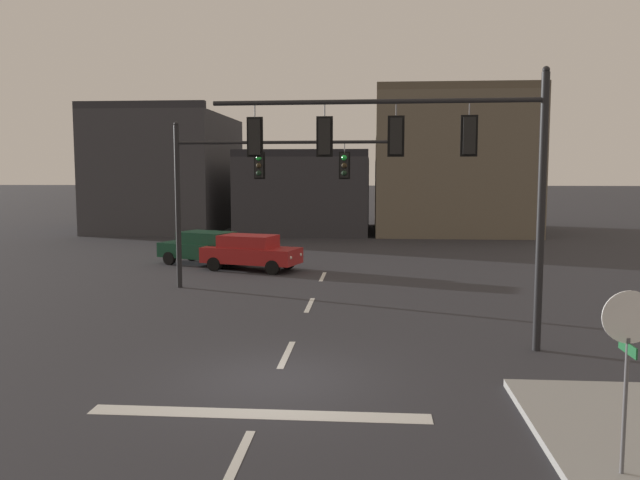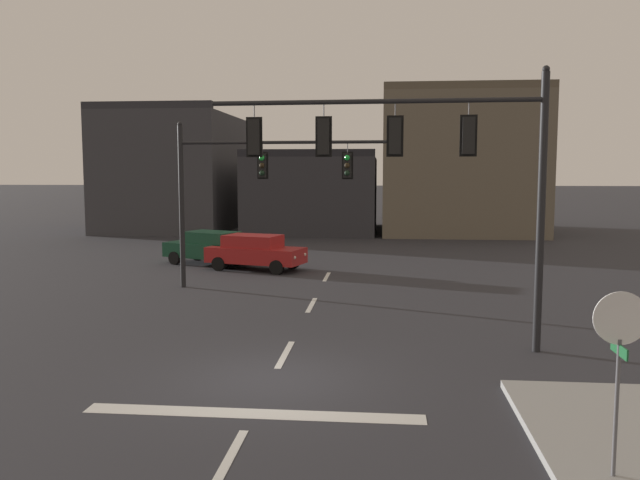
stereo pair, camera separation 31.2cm
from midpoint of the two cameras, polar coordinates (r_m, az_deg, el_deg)
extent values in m
plane|color=#2B2B30|center=(14.47, -4.61, -12.11)|extent=(400.00, 400.00, 0.00)
cube|color=silver|center=(12.61, -6.10, -14.88)|extent=(6.40, 0.50, 0.01)
cube|color=silver|center=(10.81, -8.15, -18.61)|extent=(0.16, 2.40, 0.01)
cube|color=silver|center=(16.36, -3.49, -9.94)|extent=(0.16, 2.40, 0.01)
cube|color=silver|center=(22.15, -1.32, -5.70)|extent=(0.16, 2.40, 0.01)
cube|color=silver|center=(28.03, -0.07, -3.22)|extent=(0.16, 2.40, 0.01)
cylinder|color=black|center=(16.96, 18.26, 2.16)|extent=(0.20, 0.20, 6.89)
cylinder|color=black|center=(16.66, 4.26, 11.97)|extent=(8.25, 0.39, 0.12)
sphere|color=black|center=(17.10, 18.65, 13.92)|extent=(0.18, 0.18, 0.18)
cylinder|color=#56565B|center=(16.71, 12.41, 11.02)|extent=(0.03, 0.03, 0.35)
cube|color=black|center=(16.67, 12.36, 8.88)|extent=(0.31, 0.25, 0.90)
sphere|color=green|center=(16.82, 12.34, 9.82)|extent=(0.20, 0.20, 0.20)
sphere|color=#2D2314|center=(16.80, 12.32, 8.86)|extent=(0.20, 0.20, 0.20)
sphere|color=black|center=(16.79, 12.30, 7.90)|extent=(0.20, 0.20, 0.20)
cube|color=black|center=(16.65, 12.37, 8.89)|extent=(0.42, 0.04, 1.02)
cylinder|color=#56565B|center=(16.63, 6.14, 11.15)|extent=(0.03, 0.03, 0.35)
cube|color=black|center=(16.58, 6.11, 9.00)|extent=(0.31, 0.25, 0.90)
sphere|color=green|center=(16.73, 6.13, 9.94)|extent=(0.20, 0.20, 0.20)
sphere|color=#2D2314|center=(16.71, 6.12, 8.98)|extent=(0.20, 0.20, 0.20)
sphere|color=black|center=(16.70, 6.11, 8.02)|extent=(0.20, 0.20, 0.20)
cube|color=black|center=(16.56, 6.11, 9.01)|extent=(0.42, 0.04, 1.02)
cylinder|color=#56565B|center=(16.73, -0.13, 11.15)|extent=(0.03, 0.03, 0.35)
cube|color=black|center=(16.69, -0.13, 9.02)|extent=(0.31, 0.25, 0.90)
sphere|color=green|center=(16.84, -0.08, 9.95)|extent=(0.20, 0.20, 0.20)
sphere|color=#2D2314|center=(16.82, -0.08, 8.99)|extent=(0.20, 0.20, 0.20)
sphere|color=black|center=(16.81, -0.08, 8.04)|extent=(0.20, 0.20, 0.20)
cube|color=black|center=(16.67, -0.14, 9.02)|extent=(0.42, 0.04, 1.02)
cylinder|color=#56565B|center=(17.03, -6.25, 11.03)|extent=(0.03, 0.03, 0.35)
cube|color=black|center=(16.99, -6.23, 8.93)|extent=(0.31, 0.25, 0.90)
sphere|color=green|center=(17.13, -6.14, 9.85)|extent=(0.20, 0.20, 0.20)
sphere|color=#2D2314|center=(17.11, -6.13, 8.91)|extent=(0.20, 0.20, 0.20)
sphere|color=black|center=(17.10, -6.12, 7.97)|extent=(0.20, 0.20, 0.20)
cube|color=black|center=(16.97, -6.24, 8.93)|extent=(0.42, 0.04, 1.02)
cylinder|color=black|center=(25.73, -12.65, 2.80)|extent=(0.20, 0.20, 6.25)
cylinder|color=black|center=(24.64, -3.48, 8.52)|extent=(8.35, 0.45, 0.12)
sphere|color=black|center=(25.75, -12.81, 9.87)|extent=(0.18, 0.18, 0.18)
cylinder|color=#56565B|center=(24.82, -5.69, 7.94)|extent=(0.03, 0.03, 0.35)
cube|color=black|center=(24.81, -5.67, 6.50)|extent=(0.31, 0.25, 0.90)
sphere|color=green|center=(24.69, -5.75, 7.15)|extent=(0.20, 0.20, 0.20)
sphere|color=#2D2314|center=(24.68, -5.74, 6.50)|extent=(0.20, 0.20, 0.20)
sphere|color=black|center=(24.68, -5.73, 5.85)|extent=(0.20, 0.20, 0.20)
cube|color=black|center=(24.83, -5.66, 6.50)|extent=(0.42, 0.05, 1.02)
cylinder|color=#56565B|center=(24.34, 1.79, 8.00)|extent=(0.03, 0.03, 0.35)
cube|color=black|center=(24.32, 1.79, 6.53)|extent=(0.31, 0.25, 0.90)
sphere|color=green|center=(24.20, 1.76, 7.20)|extent=(0.20, 0.20, 0.20)
sphere|color=#2D2314|center=(24.19, 1.76, 6.54)|extent=(0.20, 0.20, 0.20)
sphere|color=black|center=(24.19, 1.76, 5.87)|extent=(0.20, 0.20, 0.20)
cube|color=black|center=(24.34, 1.79, 6.53)|extent=(0.42, 0.05, 1.02)
cylinder|color=#56565B|center=(10.53, 24.29, -13.49)|extent=(0.06, 0.06, 2.15)
cylinder|color=white|center=(10.17, 24.63, -6.15)|extent=(0.76, 0.03, 0.76)
cylinder|color=#B21414|center=(10.18, 24.60, -6.13)|extent=(0.68, 0.03, 0.68)
cube|color=#19592D|center=(10.27, 24.52, -8.61)|extent=(0.02, 0.64, 0.16)
cube|color=#143D28|center=(32.06, -10.36, -0.90)|extent=(4.75, 3.40, 0.70)
cube|color=#143D28|center=(31.90, -10.17, 0.21)|extent=(2.90, 2.45, 0.56)
cube|color=#2D3842|center=(32.38, -11.23, 0.24)|extent=(0.83, 1.49, 0.47)
cube|color=#2D3842|center=(31.20, -8.47, 0.07)|extent=(0.80, 1.48, 0.46)
cylinder|color=black|center=(32.38, -13.29, -1.57)|extent=(0.67, 0.46, 0.64)
cylinder|color=black|center=(33.67, -11.39, -1.24)|extent=(0.67, 0.46, 0.64)
cylinder|color=black|center=(30.56, -9.19, -1.93)|extent=(0.67, 0.46, 0.64)
cylinder|color=black|center=(31.92, -7.35, -1.57)|extent=(0.67, 0.46, 0.64)
sphere|color=silver|center=(33.02, -13.95, -0.69)|extent=(0.16, 0.16, 0.16)
sphere|color=silver|center=(33.88, -12.65, -0.49)|extent=(0.16, 0.16, 0.16)
cube|color=maroon|center=(30.76, -7.17, -0.99)|extent=(0.58, 1.27, 0.12)
cube|color=#A81E1E|center=(29.96, -6.32, -1.31)|extent=(4.73, 2.94, 0.70)
cube|color=#A81E1E|center=(29.96, -6.59, -0.11)|extent=(2.81, 2.22, 0.56)
cube|color=#2D3842|center=(29.62, -5.27, -0.20)|extent=(0.66, 1.53, 0.47)
cube|color=#2D3842|center=(30.51, -8.55, -0.06)|extent=(0.63, 1.52, 0.46)
cylinder|color=black|center=(30.16, -3.12, -1.97)|extent=(0.68, 0.39, 0.64)
cylinder|color=black|center=(28.63, -4.48, -2.40)|extent=(0.68, 0.39, 0.64)
cylinder|color=black|center=(31.43, -7.98, -1.69)|extent=(0.68, 0.39, 0.64)
cylinder|color=black|center=(29.96, -9.53, -2.09)|extent=(0.68, 0.39, 0.64)
sphere|color=silver|center=(29.57, -2.04, -1.28)|extent=(0.16, 0.16, 0.16)
sphere|color=silver|center=(28.52, -2.93, -1.55)|extent=(0.16, 0.16, 0.16)
cube|color=maroon|center=(30.99, -9.92, -0.98)|extent=(0.41, 1.33, 0.12)
cube|color=#38383D|center=(52.72, -13.24, 5.73)|extent=(9.16, 13.01, 8.78)
cube|color=#2B2B30|center=(47.07, -15.72, 11.31)|extent=(9.16, 0.60, 0.50)
cube|color=#2D2D33|center=(50.00, -1.28, 4.00)|extent=(9.32, 11.99, 5.50)
cube|color=black|center=(44.33, -2.04, 7.62)|extent=(9.32, 0.60, 0.50)
cube|color=#665B4C|center=(50.44, 11.11, 6.38)|extent=(11.18, 12.78, 9.86)
cube|color=brown|center=(44.75, 12.15, 13.08)|extent=(11.18, 0.60, 0.50)
camera|label=1|loc=(0.16, -90.49, -0.05)|focal=36.61mm
camera|label=2|loc=(0.16, 89.51, 0.05)|focal=36.61mm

